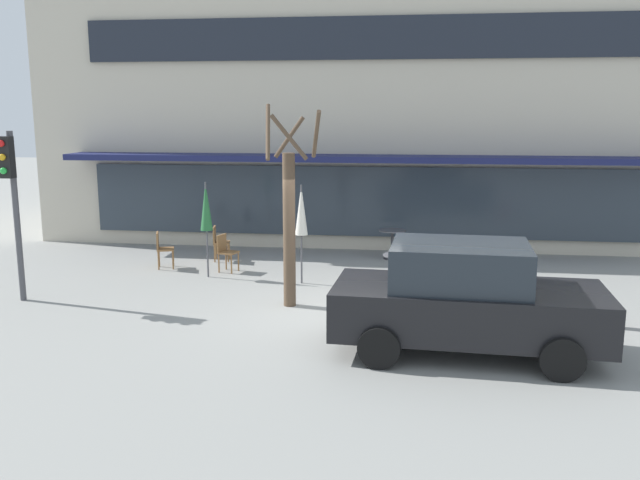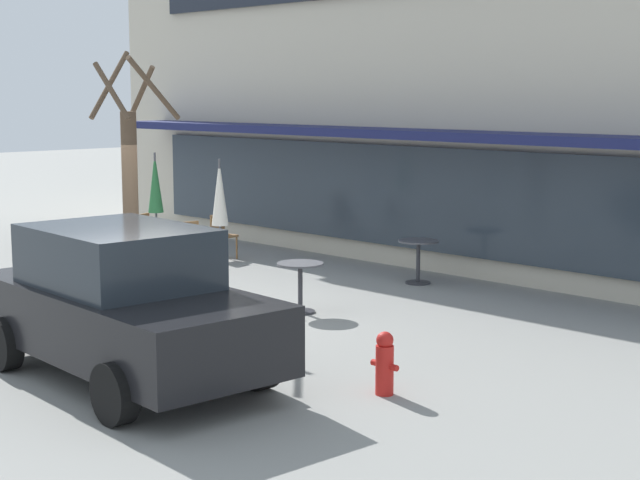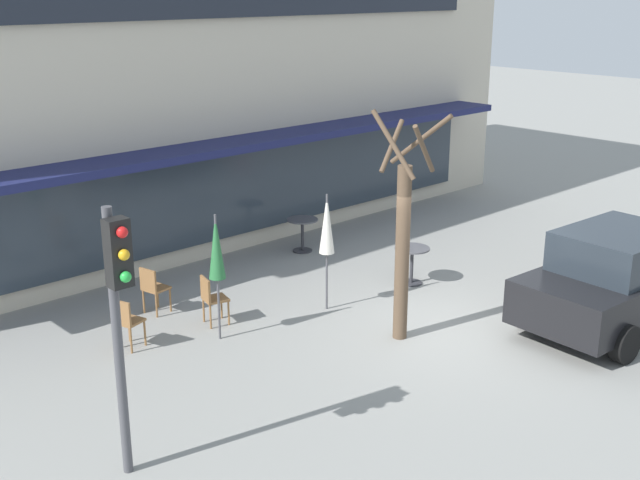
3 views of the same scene
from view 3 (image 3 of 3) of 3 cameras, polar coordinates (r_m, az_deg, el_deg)
ground_plane at (r=14.32m, az=9.15°, el=-6.22°), size 80.00×80.00×0.00m
building_facade at (r=20.78m, az=-12.95°, el=12.22°), size 18.58×9.10×7.84m
cafe_table_near_wall at (r=17.97m, az=-1.26°, el=0.76°), size 0.70×0.70×0.76m
cafe_table_streetside at (r=16.12m, az=6.55°, el=-1.37°), size 0.70×0.70×0.76m
patio_umbrella_green_folded at (r=13.27m, az=-7.38°, el=-0.56°), size 0.28×0.28×2.20m
patio_umbrella_cream_folded at (r=14.42m, az=0.49°, el=1.08°), size 0.28×0.28×2.20m
cafe_chair_0 at (r=14.23m, az=-7.73°, el=-4.01°), size 0.49×0.49×0.89m
cafe_chair_1 at (r=13.55m, az=-13.65°, el=-5.52°), size 0.50×0.50×0.89m
cafe_chair_2 at (r=14.87m, az=-11.80°, el=-3.27°), size 0.47×0.47×0.89m
parked_sedan at (r=14.93m, az=20.55°, el=-2.52°), size 4.30×2.20×1.76m
street_tree at (r=13.25m, az=5.93°, el=0.09°), size 1.17×1.15×3.91m
traffic_light_pole at (r=9.49m, az=-14.14°, el=-4.24°), size 0.26×0.44×3.40m
fire_hydrant at (r=17.93m, az=19.28°, el=-0.85°), size 0.36×0.20×0.71m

